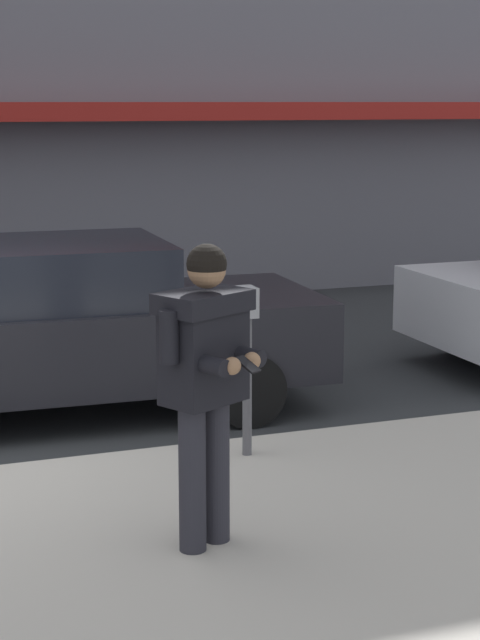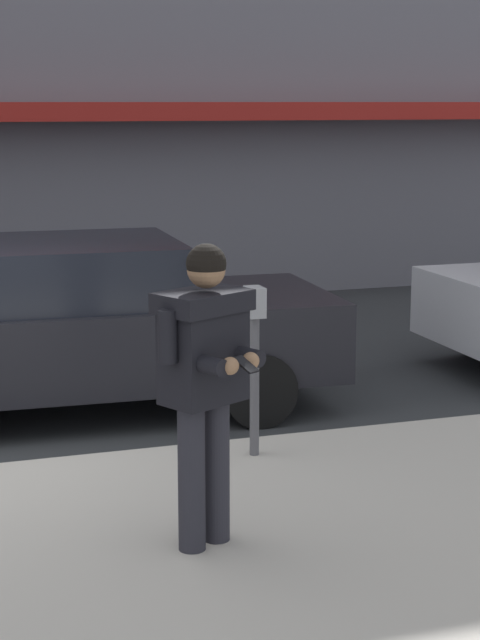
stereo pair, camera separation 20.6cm
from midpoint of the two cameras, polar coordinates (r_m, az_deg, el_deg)
sidewalk at (r=5.75m, az=-2.05°, el=-15.89°), size 32.00×5.30×0.14m
curb_paint_line at (r=8.39m, az=-7.62°, el=-7.46°), size 28.00×0.12×0.01m
parked_sedan_mid at (r=9.51m, az=-8.17°, el=-0.28°), size 4.57×2.08×1.54m
man_texting_on_phone at (r=6.13m, az=-0.93°, el=-2.32°), size 0.63×0.65×1.81m
parking_meter at (r=7.81m, az=1.54°, el=-1.41°), size 0.12×0.18×1.27m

